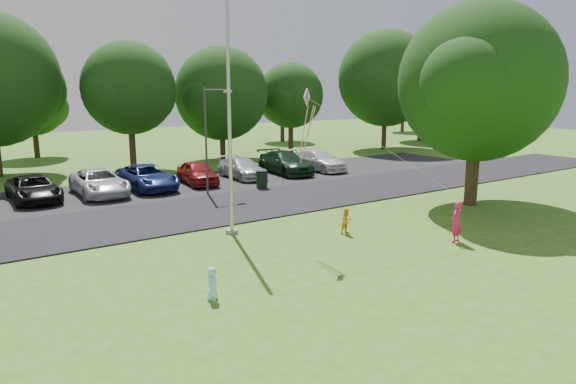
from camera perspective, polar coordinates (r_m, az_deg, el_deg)
ground at (r=18.57m, az=10.92°, el=-6.35°), size 120.00×120.00×0.00m
park_road at (r=25.45m, az=-3.59°, el=-1.24°), size 60.00×6.00×0.06m
parking_strip at (r=31.10m, az=-9.75°, el=0.95°), size 42.00×7.00×0.06m
flagpole at (r=19.68m, az=-6.52°, el=7.16°), size 0.50×0.50×10.00m
street_lamp at (r=27.52m, az=-8.70°, el=6.72°), size 1.59×0.22×5.67m
trash_can at (r=29.11m, az=-2.93°, el=1.37°), size 0.65×0.65×1.04m
big_tree at (r=26.01m, az=20.41°, el=11.07°), size 8.35×7.47×9.64m
tree_row at (r=39.26m, az=-13.36°, el=11.30°), size 64.35×11.94×10.88m
horizon_trees at (r=49.18m, az=-14.71°, el=9.57°), size 77.46×7.20×7.02m
parked_cars at (r=30.80m, az=-10.24°, el=2.17°), size 20.05×5.26×1.45m
woman at (r=19.95m, az=18.19°, el=-3.16°), size 0.64×0.50×1.55m
child_yellow at (r=20.26m, az=6.53°, el=-3.22°), size 0.51×0.40×1.01m
child_blue at (r=14.16m, az=-8.43°, el=-10.03°), size 0.52×0.53×0.92m
kite at (r=17.94m, az=2.56°, el=8.86°), size 5.10×3.06×3.85m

